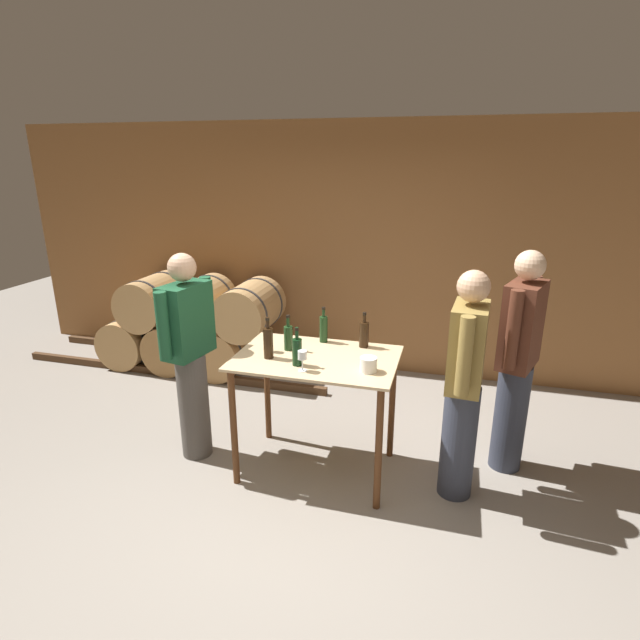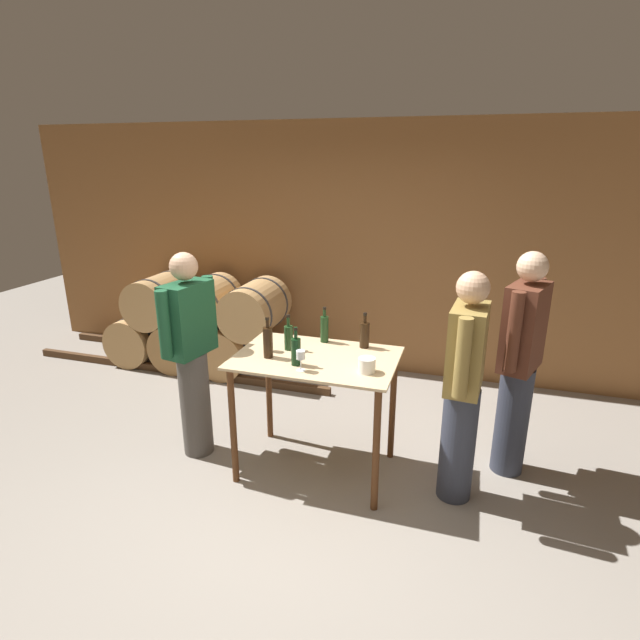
{
  "view_description": "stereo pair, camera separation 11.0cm",
  "coord_description": "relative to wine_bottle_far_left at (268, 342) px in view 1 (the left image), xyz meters",
  "views": [
    {
      "loc": [
        0.99,
        -2.78,
        2.32
      ],
      "look_at": [
        0.06,
        0.54,
        1.19
      ],
      "focal_mm": 28.0,
      "sensor_mm": 36.0,
      "label": 1
    },
    {
      "loc": [
        1.09,
        -2.75,
        2.32
      ],
      "look_at": [
        0.06,
        0.54,
        1.19
      ],
      "focal_mm": 28.0,
      "sensor_mm": 36.0,
      "label": 2
    }
  ],
  "objects": [
    {
      "name": "barrel_rack",
      "position": [
        -1.6,
        1.65,
        -0.55
      ],
      "size": [
        3.66,
        0.75,
        1.06
      ],
      "color": "#4C331E",
      "rests_on": "ground_plane"
    },
    {
      "name": "wine_bottle_right",
      "position": [
        0.3,
        0.43,
        -0.01
      ],
      "size": [
        0.06,
        0.06,
        0.28
      ],
      "color": "#193819",
      "rests_on": "tasting_table"
    },
    {
      "name": "ice_bucket",
      "position": [
        0.74,
        -0.05,
        -0.07
      ],
      "size": [
        0.12,
        0.12,
        0.1
      ],
      "color": "white",
      "rests_on": "tasting_table"
    },
    {
      "name": "wine_bottle_left",
      "position": [
        0.09,
        0.19,
        -0.02
      ],
      "size": [
        0.07,
        0.07,
        0.27
      ],
      "color": "#193819",
      "rests_on": "tasting_table"
    },
    {
      "name": "back_wall",
      "position": [
        0.26,
        2.19,
        0.29
      ],
      "size": [
        8.4,
        0.05,
        2.7
      ],
      "color": "brown",
      "rests_on": "ground_plane"
    },
    {
      "name": "person_visitor_with_scarf",
      "position": [
        1.74,
        0.54,
        -0.15
      ],
      "size": [
        0.34,
        0.56,
        1.72
      ],
      "color": "#333847",
      "rests_on": "ground_plane"
    },
    {
      "name": "tasting_table",
      "position": [
        0.33,
        0.11,
        -0.29
      ],
      "size": [
        1.17,
        0.78,
        0.94
      ],
      "color": "#D1B284",
      "rests_on": "ground_plane"
    },
    {
      "name": "wine_bottle_far_right",
      "position": [
        0.62,
        0.4,
        -0.01
      ],
      "size": [
        0.07,
        0.07,
        0.28
      ],
      "color": "black",
      "rests_on": "tasting_table"
    },
    {
      "name": "wine_glass_near_center",
      "position": [
        0.3,
        -0.15,
        -0.01
      ],
      "size": [
        0.06,
        0.06,
        0.14
      ],
      "color": "silver",
      "rests_on": "tasting_table"
    },
    {
      "name": "wine_glass_near_left",
      "position": [
        -0.05,
        0.12,
        -0.02
      ],
      "size": [
        0.06,
        0.06,
        0.14
      ],
      "color": "silver",
      "rests_on": "tasting_table"
    },
    {
      "name": "wine_bottle_center",
      "position": [
        0.24,
        -0.07,
        -0.02
      ],
      "size": [
        0.07,
        0.07,
        0.28
      ],
      "color": "black",
      "rests_on": "tasting_table"
    },
    {
      "name": "person_visitor_bearded",
      "position": [
        -0.68,
        0.05,
        -0.18
      ],
      "size": [
        0.29,
        0.58,
        1.66
      ],
      "color": "#4C4742",
      "rests_on": "ground_plane"
    },
    {
      "name": "person_host",
      "position": [
        1.37,
        0.1,
        -0.19
      ],
      "size": [
        0.25,
        0.59,
        1.65
      ],
      "color": "#333847",
      "rests_on": "ground_plane"
    },
    {
      "name": "wine_bottle_far_left",
      "position": [
        0.0,
        0.0,
        0.0
      ],
      "size": [
        0.07,
        0.07,
        0.31
      ],
      "color": "black",
      "rests_on": "tasting_table"
    },
    {
      "name": "ground_plane",
      "position": [
        0.26,
        -0.33,
        -1.06
      ],
      "size": [
        14.0,
        14.0,
        0.0
      ],
      "primitive_type": "plane",
      "color": "gray"
    }
  ]
}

